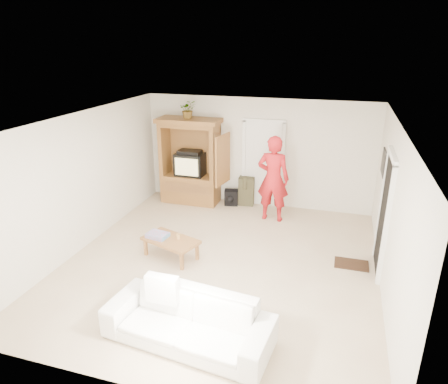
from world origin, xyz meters
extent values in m
plane|color=tan|center=(0.00, 0.00, 0.00)|extent=(6.00, 6.00, 0.00)
plane|color=white|center=(0.00, 0.00, 2.60)|extent=(6.00, 6.00, 0.00)
plane|color=silver|center=(0.00, 3.00, 1.30)|extent=(5.50, 0.00, 5.50)
plane|color=silver|center=(0.00, -3.00, 1.30)|extent=(5.50, 0.00, 5.50)
plane|color=silver|center=(-2.75, 0.00, 1.30)|extent=(0.00, 6.00, 6.00)
plane|color=silver|center=(2.75, 0.00, 1.30)|extent=(0.00, 6.00, 6.00)
cube|color=brown|center=(-1.60, 2.65, 0.35)|extent=(1.40, 0.60, 0.70)
cube|color=brown|center=(-2.25, 2.65, 1.30)|extent=(0.10, 0.60, 1.20)
cube|color=brown|center=(-0.95, 2.65, 1.30)|extent=(0.10, 0.60, 1.20)
cube|color=brown|center=(-1.60, 2.92, 1.30)|extent=(1.40, 0.06, 1.20)
cube|color=brown|center=(-1.60, 2.65, 1.95)|extent=(1.40, 0.60, 0.10)
cube|color=brown|center=(-1.60, 2.65, 2.05)|extent=(1.52, 0.68, 0.10)
cube|color=brown|center=(-0.62, 2.18, 1.30)|extent=(0.16, 0.67, 1.15)
cube|color=black|center=(-1.60, 2.68, 0.97)|extent=(0.70, 0.52, 0.55)
cube|color=tan|center=(-1.60, 2.41, 0.98)|extent=(0.58, 0.02, 0.42)
cube|color=black|center=(-1.60, 2.65, 1.29)|extent=(0.55, 0.35, 0.08)
cube|color=brown|center=(-1.60, 2.37, 0.45)|extent=(1.19, 0.03, 0.25)
cube|color=white|center=(0.15, 2.97, 1.02)|extent=(0.85, 0.05, 2.04)
cube|color=black|center=(2.73, 0.60, 1.02)|extent=(0.05, 0.90, 2.04)
cube|color=black|center=(2.73, 1.90, 1.60)|extent=(0.03, 0.60, 0.48)
cube|color=#382316|center=(2.30, 0.60, 0.01)|extent=(0.60, 0.40, 0.02)
imported|color=#4C7238|center=(-1.60, 2.63, 2.31)|extent=(0.49, 0.47, 0.43)
imported|color=#B0171C|center=(0.54, 2.16, 0.97)|extent=(0.73, 0.49, 1.94)
imported|color=white|center=(0.18, -2.08, 0.33)|extent=(2.33, 1.13, 0.66)
cube|color=brown|center=(-0.94, -0.09, 0.36)|extent=(1.15, 0.86, 0.06)
cube|color=brown|center=(-1.44, -0.15, 0.16)|extent=(0.07, 0.07, 0.33)
cube|color=brown|center=(-1.30, 0.26, 0.16)|extent=(0.07, 0.07, 0.33)
cube|color=brown|center=(-0.59, -0.44, 0.16)|extent=(0.07, 0.07, 0.33)
cube|color=brown|center=(-0.45, -0.03, 0.16)|extent=(0.07, 0.07, 0.33)
cube|color=#C34158|center=(-1.20, -0.09, 0.42)|extent=(0.42, 0.34, 0.08)
cylinder|color=tan|center=(-0.80, -0.04, 0.43)|extent=(0.08, 0.08, 0.10)
camera|label=1|loc=(1.88, -6.11, 3.79)|focal=32.00mm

